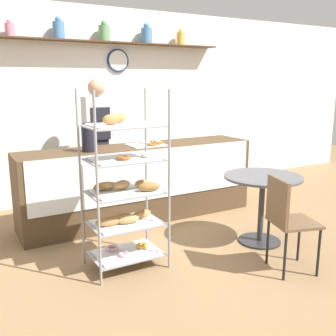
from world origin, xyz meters
name	(u,v)px	position (x,y,z in m)	size (l,w,h in m)	color
ground_plane	(186,249)	(0.00, 0.00, 0.00)	(14.00, 14.00, 0.00)	olive
back_wall	(104,103)	(0.00, 2.28, 1.37)	(10.00, 0.30, 2.70)	white
display_counter	(140,183)	(0.00, 1.08, 0.46)	(2.92, 0.62, 0.92)	#4C3823
pastry_rack	(124,191)	(-0.68, -0.04, 0.72)	(0.68, 0.48, 1.63)	gray
person_worker	(98,139)	(-0.32, 1.65, 0.96)	(0.36, 0.23, 1.72)	#282833
cafe_table	(262,192)	(0.79, -0.22, 0.56)	(0.81, 0.81, 0.73)	#262628
cafe_chair	(286,215)	(0.52, -0.83, 0.53)	(0.47, 0.47, 0.87)	black
coffee_carafe	(88,137)	(-0.66, 1.00, 1.08)	(0.14, 0.14, 0.33)	black
donut_tray_counter	(151,143)	(0.15, 1.08, 0.94)	(0.42, 0.36, 0.05)	white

